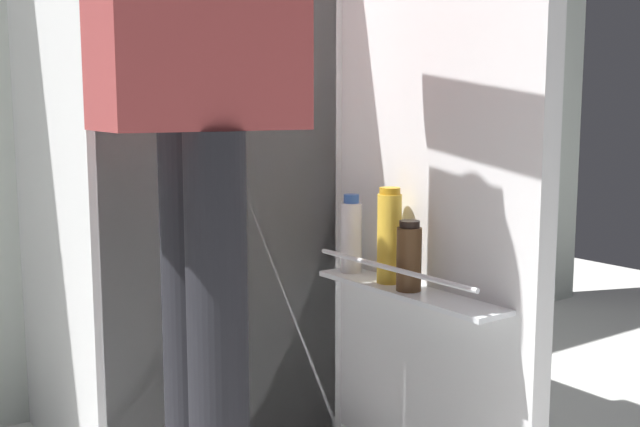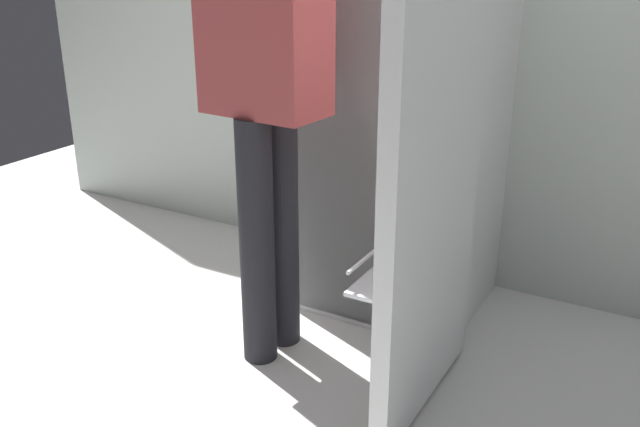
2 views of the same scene
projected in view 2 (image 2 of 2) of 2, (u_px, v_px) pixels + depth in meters
The scene contains 3 objects.
ground_plane at pixel (331, 358), 2.50m from camera, with size 6.05×6.05×0.00m, color silver.
refrigerator at pixel (403, 108), 2.58m from camera, with size 0.75×1.26×1.64m.
person at pixel (267, 58), 2.17m from camera, with size 0.54×0.75×1.75m.
Camera 2 is at (1.02, -1.88, 1.39)m, focal length 39.03 mm.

